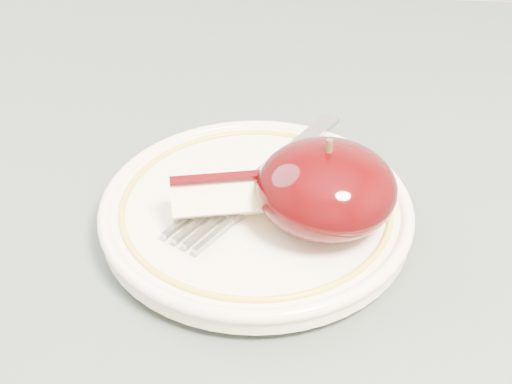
# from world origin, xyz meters

# --- Properties ---
(table) EXTENTS (0.90, 0.90, 0.75)m
(table) POSITION_xyz_m (0.00, 0.00, 0.66)
(table) COLOR brown
(table) RESTS_ON ground
(plate) EXTENTS (0.20, 0.20, 0.02)m
(plate) POSITION_xyz_m (0.05, 0.05, 0.76)
(plate) COLOR beige
(plate) RESTS_ON table
(apple_half) EXTENTS (0.08, 0.08, 0.06)m
(apple_half) POSITION_xyz_m (0.10, 0.03, 0.79)
(apple_half) COLOR black
(apple_half) RESTS_ON plate
(apple_wedge) EXTENTS (0.07, 0.05, 0.03)m
(apple_wedge) POSITION_xyz_m (0.04, 0.03, 0.78)
(apple_wedge) COLOR beige
(apple_wedge) RESTS_ON plate
(fork) EXTENTS (0.10, 0.16, 0.00)m
(fork) POSITION_xyz_m (0.05, 0.07, 0.77)
(fork) COLOR gray
(fork) RESTS_ON plate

